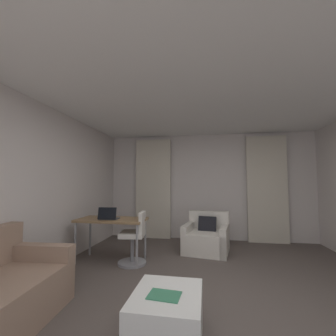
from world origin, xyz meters
The scene contains 12 objects.
ground_plane centered at (0.00, 0.00, 0.00)m, with size 12.00×12.00×0.00m, color #564C47.
wall_window centered at (0.00, 3.03, 1.30)m, with size 5.12×0.06×2.60m.
wall_left centered at (-2.53, 0.00, 1.30)m, with size 0.06×6.12×2.60m.
ceiling centered at (0.00, 0.00, 2.63)m, with size 5.12×6.12×0.06m, color white.
curtain_left_panel centered at (-1.38, 2.90, 1.25)m, with size 0.90×0.06×2.50m.
curtain_right_panel centered at (1.38, 2.90, 1.25)m, with size 0.90×0.06×2.50m.
armchair centered at (-0.04, 2.01, 0.26)m, with size 0.98×0.97×0.77m.
desk centered at (-1.71, 1.16, 0.67)m, with size 1.20×0.60×0.74m.
desk_chair centered at (-1.26, 1.10, 0.39)m, with size 0.48×0.48×0.88m.
laptop centered at (-1.73, 1.05, 0.79)m, with size 0.34×0.27×0.22m.
coffee_table centered at (-0.40, -0.58, 0.19)m, with size 0.62×0.71×0.39m.
magazine_open centered at (-0.41, -0.64, 0.39)m, with size 0.30×0.22×0.01m.
Camera 1 is at (-0.04, -2.61, 1.37)m, focal length 23.54 mm.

